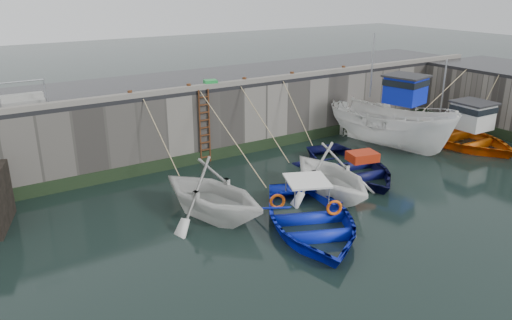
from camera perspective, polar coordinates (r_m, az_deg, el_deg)
ground at (r=15.83m, az=18.12°, el=-9.30°), size 120.00×120.00×0.00m
quay_back at (r=24.43m, az=-4.46°, el=5.69°), size 30.00×5.00×3.00m
road_back at (r=24.10m, az=-4.56°, el=9.33°), size 30.00×5.00×0.16m
kerb_back at (r=22.05m, az=-1.64°, el=8.88°), size 30.00×0.30×0.20m
algae_back at (r=22.66m, az=-1.32°, el=1.31°), size 30.00×0.08×0.50m
ladder at (r=21.30m, az=-5.88°, el=3.78°), size 0.51×0.08×3.20m
boat_near_white at (r=16.93m, az=-5.02°, el=-6.34°), size 4.94×5.33×2.32m
boat_near_white_rope at (r=20.00m, az=-9.98°, el=-2.34°), size 0.04×3.52×3.10m
boat_near_blue at (r=16.15m, az=6.17°, el=-7.74°), size 5.85×6.70×1.16m
boat_near_blue_rope at (r=19.85m, az=-2.72°, el=-2.22°), size 0.04×5.50×3.10m
boat_near_blacktrim at (r=18.59m, az=8.35°, el=-4.00°), size 4.16×4.68×2.27m
boat_near_blacktrim_rope at (r=21.60m, az=1.27°, el=-0.33°), size 0.04×4.12×3.10m
boat_near_navy at (r=20.82m, az=10.73°, el=-1.49°), size 4.93×6.09×1.12m
boat_near_navy_rope at (r=23.29m, az=4.92°, el=1.11°), size 0.04×3.26×3.10m
boat_far_white at (r=24.34m, az=15.15°, el=3.95°), size 3.91×6.96×5.54m
boat_far_orange at (r=25.96m, az=22.21°, el=2.59°), size 4.46×6.16×4.26m
fish_crate at (r=21.47m, az=-5.22°, el=8.68°), size 0.61×0.53×0.32m
railing at (r=20.21m, az=-25.27°, el=6.28°), size 1.60×1.05×1.00m
bollard_a at (r=20.08m, az=-14.20°, el=7.31°), size 0.18×0.18×0.28m
bollard_b at (r=20.98m, az=-7.70°, el=8.26°), size 0.18×0.18×0.28m
bollard_c at (r=22.23m, az=-1.33°, el=9.08°), size 0.18×0.18×0.28m
bollard_d at (r=23.67m, az=4.13°, el=9.69°), size 0.18×0.18×0.28m
bollard_e at (r=25.69m, az=9.96°, el=10.25°), size 0.18×0.18×0.28m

